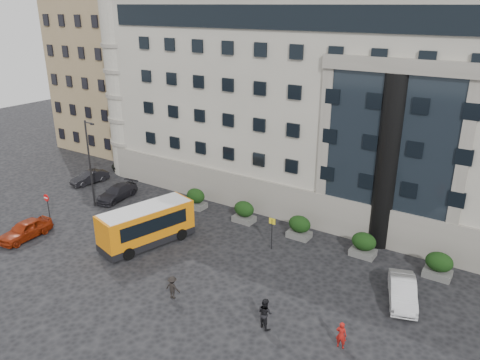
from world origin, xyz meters
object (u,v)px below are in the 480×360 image
object	(u,v)px
parked_car_a	(25,230)
white_taxi	(403,291)
hedge_e	(439,265)
parked_car_d	(134,161)
hedge_a	(196,198)
hedge_c	(299,227)
red_truck	(170,152)
hedge_d	(364,244)
street_lamp	(90,161)
no_entry_sign	(47,201)
bus_stop_sign	(272,228)
pedestrian_a	(341,335)
parked_car_c	(117,193)
pedestrian_c	(173,287)
pedestrian_b	(265,313)
minibus	(146,224)
parked_car_b	(90,177)
hedge_b	(244,212)

from	to	relation	value
parked_car_a	white_taxi	bearing A→B (deg)	12.52
hedge_e	parked_car_d	xyz separation A→B (m)	(-33.66, 4.98, -0.14)
hedge_a	hedge_c	size ratio (longest dim) A/B	1.00
red_truck	hedge_d	bearing A→B (deg)	-10.80
street_lamp	hedge_d	bearing A→B (deg)	11.53
parked_car_a	parked_car_d	size ratio (longest dim) A/B	0.76
no_entry_sign	red_truck	world-z (taller)	red_truck
bus_stop_sign	pedestrian_a	bearing A→B (deg)	-40.83
hedge_a	parked_car_c	distance (m)	7.91
parked_car_c	pedestrian_c	distance (m)	17.59
bus_stop_sign	parked_car_d	xyz separation A→B (m)	(-22.36, 7.78, -0.94)
hedge_c	pedestrian_a	distance (m)	12.68
hedge_a	no_entry_sign	distance (m)	12.64
bus_stop_sign	pedestrian_a	world-z (taller)	bus_stop_sign
bus_stop_sign	red_truck	size ratio (longest dim) A/B	0.50
no_entry_sign	parked_car_a	world-z (taller)	no_entry_sign
hedge_e	bus_stop_sign	bearing A→B (deg)	-166.08
parked_car_a	parked_car_d	distance (m)	17.82
no_entry_sign	pedestrian_b	size ratio (longest dim) A/B	1.23
hedge_a	red_truck	xyz separation A→B (m)	(-10.37, 8.32, 0.41)
no_entry_sign	pedestrian_b	xyz separation A→B (m)	(22.75, -2.11, -0.71)
hedge_a	no_entry_sign	bearing A→B (deg)	-135.52
white_taxi	no_entry_sign	bearing A→B (deg)	170.00
bus_stop_sign	pedestrian_c	bearing A→B (deg)	-102.66
street_lamp	pedestrian_b	bearing A→B (deg)	-15.84
hedge_d	street_lamp	size ratio (longest dim) A/B	0.23
hedge_a	white_taxi	xyz separation A→B (m)	(19.57, -4.13, -0.21)
bus_stop_sign	minibus	size ratio (longest dim) A/B	0.33
hedge_c	parked_car_b	size ratio (longest dim) A/B	0.48
hedge_d	pedestrian_a	xyz separation A→B (m)	(2.40, -10.14, -0.13)
hedge_e	parked_car_a	world-z (taller)	hedge_e
hedge_c	pedestrian_b	xyz separation A→B (m)	(3.35, -10.95, 0.01)
hedge_c	hedge_e	size ratio (longest dim) A/B	1.00
parked_car_d	hedge_e	bearing A→B (deg)	-13.91
hedge_a	parked_car_d	size ratio (longest dim) A/B	0.32
bus_stop_sign	hedge_a	bearing A→B (deg)	163.58
white_taxi	pedestrian_b	xyz separation A→B (m)	(-5.83, -6.82, 0.22)
red_truck	hedge_b	bearing A→B (deg)	-21.16
bus_stop_sign	street_lamp	bearing A→B (deg)	-173.46
pedestrian_c	parked_car_a	bearing A→B (deg)	-6.98
hedge_a	parked_car_d	world-z (taller)	hedge_a
street_lamp	hedge_a	bearing A→B (deg)	31.16
hedge_a	parked_car_a	bearing A→B (deg)	-121.97
red_truck	minibus	bearing A→B (deg)	-46.82
parked_car_d	parked_car_b	bearing A→B (deg)	-96.84
white_taxi	pedestrian_c	bearing A→B (deg)	-167.25
hedge_c	parked_car_d	distance (m)	23.78
pedestrian_c	pedestrian_a	bearing A→B (deg)	-179.71
hedge_c	street_lamp	world-z (taller)	street_lamp
hedge_a	parked_car_c	world-z (taller)	hedge_a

